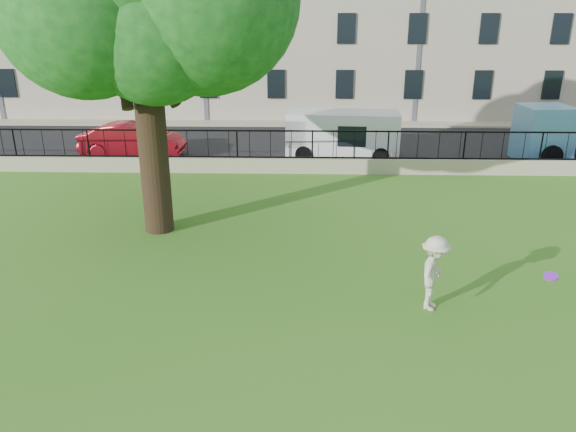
{
  "coord_description": "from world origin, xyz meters",
  "views": [
    {
      "loc": [
        -0.36,
        -9.87,
        6.24
      ],
      "look_at": [
        -0.73,
        3.5,
        1.27
      ],
      "focal_mm": 35.0,
      "sensor_mm": 36.0,
      "label": 1
    }
  ],
  "objects_px": {
    "frisbee": "(551,276)",
    "red_sedan": "(132,140)",
    "white_van": "(342,135)",
    "man": "(434,273)"
  },
  "relations": [
    {
      "from": "man",
      "to": "red_sedan",
      "type": "bearing_deg",
      "value": 62.2
    },
    {
      "from": "man",
      "to": "white_van",
      "type": "relative_size",
      "value": 0.35
    },
    {
      "from": "man",
      "to": "red_sedan",
      "type": "height_order",
      "value": "man"
    },
    {
      "from": "frisbee",
      "to": "red_sedan",
      "type": "height_order",
      "value": "frisbee"
    },
    {
      "from": "white_van",
      "to": "red_sedan",
      "type": "bearing_deg",
      "value": -175.21
    },
    {
      "from": "red_sedan",
      "to": "frisbee",
      "type": "bearing_deg",
      "value": -138.24
    },
    {
      "from": "man",
      "to": "red_sedan",
      "type": "distance_m",
      "value": 16.86
    },
    {
      "from": "frisbee",
      "to": "red_sedan",
      "type": "xyz_separation_m",
      "value": [
        -12.28,
        14.6,
        -0.74
      ]
    },
    {
      "from": "frisbee",
      "to": "white_van",
      "type": "xyz_separation_m",
      "value": [
        -2.99,
        14.67,
        -0.46
      ]
    },
    {
      "from": "white_van",
      "to": "man",
      "type": "bearing_deg",
      "value": -80.71
    }
  ]
}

